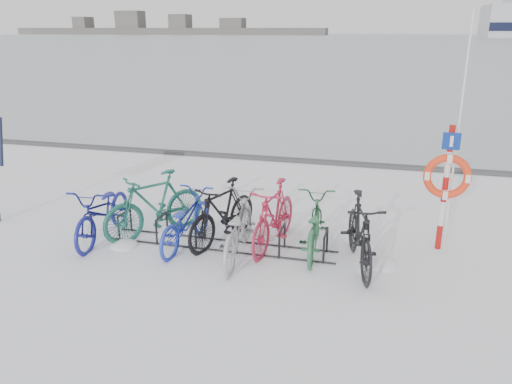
{
  "coord_description": "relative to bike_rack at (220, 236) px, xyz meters",
  "views": [
    {
      "loc": [
        2.58,
        -7.45,
        3.57
      ],
      "look_at": [
        0.48,
        0.6,
        0.83
      ],
      "focal_mm": 35.0,
      "sensor_mm": 36.0,
      "label": 1
    }
  ],
  "objects": [
    {
      "name": "ground",
      "position": [
        0.0,
        0.0,
        -0.18
      ],
      "size": [
        900.0,
        900.0,
        0.0
      ],
      "primitive_type": "plane",
      "color": "white",
      "rests_on": "ground"
    },
    {
      "name": "ice_sheet",
      "position": [
        0.0,
        155.0,
        -0.17
      ],
      "size": [
        400.0,
        298.0,
        0.02
      ],
      "primitive_type": "cube",
      "color": "#A5B2BB",
      "rests_on": "ground"
    },
    {
      "name": "quay_edge",
      "position": [
        0.0,
        5.9,
        -0.13
      ],
      "size": [
        400.0,
        0.25,
        0.1
      ],
      "primitive_type": "cube",
      "color": "#3F3F42",
      "rests_on": "ground"
    },
    {
      "name": "bike_rack",
      "position": [
        0.0,
        0.0,
        0.0
      ],
      "size": [
        4.0,
        0.48,
        0.46
      ],
      "color": "black",
      "rests_on": "ground"
    },
    {
      "name": "lifebuoy_station",
      "position": [
        3.62,
        0.78,
        1.11
      ],
      "size": [
        0.74,
        0.22,
        3.85
      ],
      "color": "#AD110D",
      "rests_on": "ground"
    },
    {
      "name": "shoreline",
      "position": [
        -122.02,
        260.0,
        2.61
      ],
      "size": [
        180.0,
        12.0,
        9.5
      ],
      "color": "#474747",
      "rests_on": "ground"
    },
    {
      "name": "bike_0",
      "position": [
        -2.11,
        -0.16,
        0.34
      ],
      "size": [
        0.86,
        2.05,
        1.05
      ],
      "primitive_type": "imported",
      "rotation": [
        0.0,
        0.0,
        0.09
      ],
      "color": "navy",
      "rests_on": "ground"
    },
    {
      "name": "bike_1",
      "position": [
        -1.3,
        0.21,
        0.42
      ],
      "size": [
        1.62,
        1.94,
        1.2
      ],
      "primitive_type": "imported",
      "rotation": [
        0.0,
        0.0,
        -0.63
      ],
      "color": "#1E5E4F",
      "rests_on": "ground"
    },
    {
      "name": "bike_2",
      "position": [
        -0.6,
        -0.07,
        0.3
      ],
      "size": [
        0.76,
        1.87,
        0.96
      ],
      "primitive_type": "imported",
      "rotation": [
        0.0,
        0.0,
        3.07
      ],
      "color": "#2137BD",
      "rests_on": "ground"
    },
    {
      "name": "bike_3",
      "position": [
        -0.02,
        0.22,
        0.38
      ],
      "size": [
        1.1,
        1.94,
        1.12
      ],
      "primitive_type": "imported",
      "rotation": [
        0.0,
        0.0,
        -0.32
      ],
      "color": "black",
      "rests_on": "ground"
    },
    {
      "name": "bike_4",
      "position": [
        0.4,
        -0.29,
        0.35
      ],
      "size": [
        0.88,
        2.08,
        1.06
      ],
      "primitive_type": "imported",
      "rotation": [
        0.0,
        0.0,
        3.23
      ],
      "color": "#9C9FA2",
      "rests_on": "ground"
    },
    {
      "name": "bike_5",
      "position": [
        0.88,
        0.27,
        0.39
      ],
      "size": [
        0.8,
        1.97,
        1.15
      ],
      "primitive_type": "imported",
      "rotation": [
        0.0,
        0.0,
        -0.14
      ],
      "color": "#B92140",
      "rests_on": "ground"
    },
    {
      "name": "bike_6",
      "position": [
        1.56,
        0.24,
        0.3
      ],
      "size": [
        0.77,
        1.88,
        0.97
      ],
      "primitive_type": "imported",
      "rotation": [
        0.0,
        0.0,
        3.21
      ],
      "color": "#2E6B42",
      "rests_on": "ground"
    },
    {
      "name": "bike_7",
      "position": [
        2.34,
        -0.13,
        0.4
      ],
      "size": [
        0.98,
        2.02,
        1.17
      ],
      "primitive_type": "imported",
      "rotation": [
        0.0,
        0.0,
        0.23
      ],
      "color": "black",
      "rests_on": "ground"
    },
    {
      "name": "snow_drifts",
      "position": [
        -0.02,
        0.01,
        -0.18
      ],
      "size": [
        5.83,
        1.36,
        0.18
      ],
      "color": "white",
      "rests_on": "ground"
    }
  ]
}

